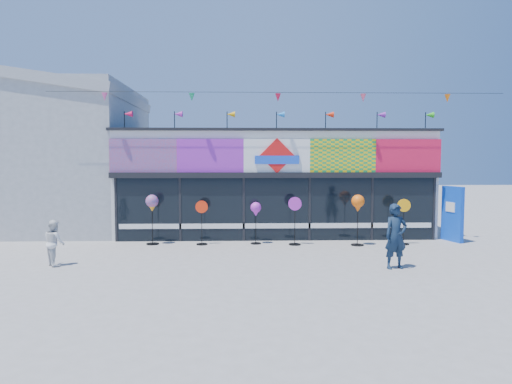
{
  "coord_description": "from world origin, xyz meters",
  "views": [
    {
      "loc": [
        -1.27,
        -13.06,
        2.94
      ],
      "look_at": [
        -0.8,
        2.0,
        1.88
      ],
      "focal_mm": 32.0,
      "sensor_mm": 36.0,
      "label": 1
    }
  ],
  "objects_px": {
    "spinner_1": "(202,221)",
    "spinner_3": "(295,220)",
    "spinner_5": "(404,220)",
    "spinner_0": "(152,205)",
    "child": "(54,243)",
    "blue_sign": "(452,214)",
    "spinner_4": "(358,205)",
    "adult_man": "(396,236)",
    "spinner_2": "(256,210)"
  },
  "relations": [
    {
      "from": "spinner_1",
      "to": "child",
      "type": "height_order",
      "value": "spinner_1"
    },
    {
      "from": "blue_sign",
      "to": "spinner_0",
      "type": "distance_m",
      "value": 10.76
    },
    {
      "from": "spinner_4",
      "to": "spinner_2",
      "type": "bearing_deg",
      "value": 173.42
    },
    {
      "from": "spinner_5",
      "to": "spinner_0",
      "type": "bearing_deg",
      "value": 178.13
    },
    {
      "from": "spinner_5",
      "to": "adult_man",
      "type": "relative_size",
      "value": 0.9
    },
    {
      "from": "spinner_0",
      "to": "child",
      "type": "height_order",
      "value": "spinner_0"
    },
    {
      "from": "blue_sign",
      "to": "spinner_2",
      "type": "distance_m",
      "value": 7.14
    },
    {
      "from": "spinner_3",
      "to": "spinner_1",
      "type": "bearing_deg",
      "value": 177.59
    },
    {
      "from": "spinner_0",
      "to": "spinner_2",
      "type": "distance_m",
      "value": 3.62
    },
    {
      "from": "spinner_5",
      "to": "child",
      "type": "height_order",
      "value": "spinner_5"
    },
    {
      "from": "spinner_1",
      "to": "spinner_3",
      "type": "distance_m",
      "value": 3.24
    },
    {
      "from": "spinner_2",
      "to": "spinner_5",
      "type": "relative_size",
      "value": 0.93
    },
    {
      "from": "spinner_0",
      "to": "adult_man",
      "type": "distance_m",
      "value": 8.23
    },
    {
      "from": "spinner_3",
      "to": "child",
      "type": "height_order",
      "value": "spinner_3"
    },
    {
      "from": "spinner_4",
      "to": "spinner_5",
      "type": "height_order",
      "value": "spinner_4"
    },
    {
      "from": "spinner_3",
      "to": "blue_sign",
      "type": "bearing_deg",
      "value": 5.2
    },
    {
      "from": "spinner_2",
      "to": "spinner_4",
      "type": "xyz_separation_m",
      "value": [
        3.5,
        -0.4,
        0.23
      ]
    },
    {
      "from": "spinner_0",
      "to": "spinner_4",
      "type": "height_order",
      "value": "spinner_4"
    },
    {
      "from": "child",
      "to": "spinner_5",
      "type": "bearing_deg",
      "value": -116.0
    },
    {
      "from": "spinner_1",
      "to": "child",
      "type": "xyz_separation_m",
      "value": [
        -3.84,
        -3.02,
        -0.17
      ]
    },
    {
      "from": "adult_man",
      "to": "child",
      "type": "bearing_deg",
      "value": 164.19
    },
    {
      "from": "spinner_2",
      "to": "child",
      "type": "height_order",
      "value": "spinner_2"
    },
    {
      "from": "spinner_0",
      "to": "spinner_1",
      "type": "bearing_deg",
      "value": -3.41
    },
    {
      "from": "spinner_5",
      "to": "spinner_1",
      "type": "bearing_deg",
      "value": 178.51
    },
    {
      "from": "spinner_1",
      "to": "spinner_4",
      "type": "distance_m",
      "value": 5.42
    },
    {
      "from": "spinner_0",
      "to": "spinner_1",
      "type": "relative_size",
      "value": 1.13
    },
    {
      "from": "spinner_2",
      "to": "spinner_5",
      "type": "xyz_separation_m",
      "value": [
        5.15,
        -0.28,
        -0.34
      ]
    },
    {
      "from": "spinner_5",
      "to": "spinner_4",
      "type": "bearing_deg",
      "value": -175.55
    },
    {
      "from": "spinner_0",
      "to": "spinner_3",
      "type": "relative_size",
      "value": 1.04
    },
    {
      "from": "spinner_0",
      "to": "blue_sign",
      "type": "bearing_deg",
      "value": 1.53
    },
    {
      "from": "spinner_0",
      "to": "spinner_4",
      "type": "bearing_deg",
      "value": -3.34
    },
    {
      "from": "spinner_4",
      "to": "spinner_3",
      "type": "bearing_deg",
      "value": 175.34
    },
    {
      "from": "spinner_3",
      "to": "spinner_5",
      "type": "relative_size",
      "value": 1.05
    },
    {
      "from": "spinner_3",
      "to": "spinner_2",
      "type": "bearing_deg",
      "value": 170.39
    },
    {
      "from": "spinner_4",
      "to": "adult_man",
      "type": "relative_size",
      "value": 1.0
    },
    {
      "from": "spinner_1",
      "to": "adult_man",
      "type": "xyz_separation_m",
      "value": [
        5.56,
        -3.68,
        0.07
      ]
    },
    {
      "from": "spinner_4",
      "to": "child",
      "type": "height_order",
      "value": "spinner_4"
    },
    {
      "from": "spinner_2",
      "to": "adult_man",
      "type": "relative_size",
      "value": 0.84
    },
    {
      "from": "spinner_1",
      "to": "spinner_3",
      "type": "height_order",
      "value": "spinner_3"
    },
    {
      "from": "blue_sign",
      "to": "spinner_2",
      "type": "height_order",
      "value": "blue_sign"
    },
    {
      "from": "spinner_4",
      "to": "adult_man",
      "type": "height_order",
      "value": "adult_man"
    },
    {
      "from": "spinner_0",
      "to": "spinner_5",
      "type": "relative_size",
      "value": 1.09
    },
    {
      "from": "spinner_1",
      "to": "spinner_2",
      "type": "distance_m",
      "value": 1.92
    },
    {
      "from": "blue_sign",
      "to": "spinner_1",
      "type": "bearing_deg",
      "value": 166.82
    },
    {
      "from": "adult_man",
      "to": "spinner_1",
      "type": "bearing_deg",
      "value": 134.69
    },
    {
      "from": "spinner_2",
      "to": "spinner_5",
      "type": "bearing_deg",
      "value": -3.06
    },
    {
      "from": "spinner_3",
      "to": "spinner_5",
      "type": "height_order",
      "value": "spinner_3"
    },
    {
      "from": "spinner_3",
      "to": "spinner_4",
      "type": "relative_size",
      "value": 0.95
    },
    {
      "from": "spinner_3",
      "to": "spinner_0",
      "type": "bearing_deg",
      "value": 177.24
    },
    {
      "from": "blue_sign",
      "to": "spinner_3",
      "type": "height_order",
      "value": "blue_sign"
    }
  ]
}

